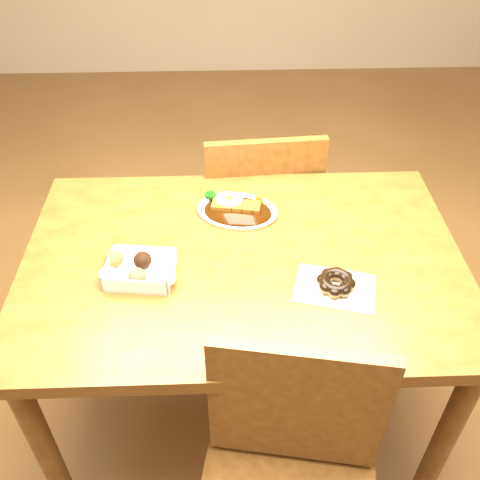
{
  "coord_description": "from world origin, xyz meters",
  "views": [
    {
      "loc": [
        -0.05,
        -1.07,
        1.73
      ],
      "look_at": [
        -0.01,
        0.0,
        0.81
      ],
      "focal_mm": 40.0,
      "sensor_mm": 36.0,
      "label": 1
    }
  ],
  "objects_px": {
    "chair_far": "(258,214)",
    "donut_box": "(138,269)",
    "table": "(243,282)",
    "katsu_curry_plate": "(236,209)",
    "pon_de_ring": "(336,283)"
  },
  "relations": [
    {
      "from": "chair_far",
      "to": "donut_box",
      "type": "relative_size",
      "value": 4.37
    },
    {
      "from": "table",
      "to": "katsu_curry_plate",
      "type": "xyz_separation_m",
      "value": [
        -0.01,
        0.2,
        0.11
      ]
    },
    {
      "from": "chair_far",
      "to": "donut_box",
      "type": "bearing_deg",
      "value": 54.9
    },
    {
      "from": "katsu_curry_plate",
      "to": "donut_box",
      "type": "relative_size",
      "value": 1.37
    },
    {
      "from": "katsu_curry_plate",
      "to": "pon_de_ring",
      "type": "distance_m",
      "value": 0.41
    },
    {
      "from": "pon_de_ring",
      "to": "katsu_curry_plate",
      "type": "bearing_deg",
      "value": 126.44
    },
    {
      "from": "katsu_curry_plate",
      "to": "donut_box",
      "type": "distance_m",
      "value": 0.37
    },
    {
      "from": "katsu_curry_plate",
      "to": "pon_de_ring",
      "type": "height_order",
      "value": "katsu_curry_plate"
    },
    {
      "from": "table",
      "to": "pon_de_ring",
      "type": "distance_m",
      "value": 0.29
    },
    {
      "from": "katsu_curry_plate",
      "to": "pon_de_ring",
      "type": "bearing_deg",
      "value": -53.56
    },
    {
      "from": "table",
      "to": "chair_far",
      "type": "distance_m",
      "value": 0.57
    },
    {
      "from": "chair_far",
      "to": "katsu_curry_plate",
      "type": "xyz_separation_m",
      "value": [
        -0.09,
        -0.33,
        0.28
      ]
    },
    {
      "from": "donut_box",
      "to": "chair_far",
      "type": "bearing_deg",
      "value": 59.25
    },
    {
      "from": "chair_far",
      "to": "katsu_curry_plate",
      "type": "relative_size",
      "value": 3.2
    },
    {
      "from": "katsu_curry_plate",
      "to": "pon_de_ring",
      "type": "xyz_separation_m",
      "value": [
        0.24,
        -0.33,
        0.01
      ]
    }
  ]
}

